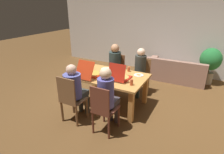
{
  "coord_description": "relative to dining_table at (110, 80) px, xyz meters",
  "views": [
    {
      "loc": [
        1.85,
        -3.37,
        2.25
      ],
      "look_at": [
        0.0,
        0.1,
        0.65
      ],
      "focal_mm": 29.34,
      "sensor_mm": 36.0,
      "label": 1
    }
  ],
  "objects": [
    {
      "name": "chair_2",
      "position": [
        -0.34,
        -0.98,
        -0.1
      ],
      "size": [
        0.43,
        0.41,
        0.99
      ],
      "color": "brown",
      "rests_on": "ground"
    },
    {
      "name": "potted_plant",
      "position": [
        1.98,
        2.44,
        0.06
      ],
      "size": [
        0.59,
        0.59,
        1.07
      ],
      "color": "gray",
      "rests_on": "ground"
    },
    {
      "name": "plate_1",
      "position": [
        0.01,
        0.29,
        0.13
      ],
      "size": [
        0.21,
        0.21,
        0.03
      ],
      "color": "white",
      "rests_on": "dining_table"
    },
    {
      "name": "chair_3",
      "position": [
        0.4,
        -0.98,
        -0.09
      ],
      "size": [
        0.39,
        0.45,
        0.96
      ],
      "color": "brown",
      "rests_on": "ground"
    },
    {
      "name": "person_3",
      "position": [
        0.4,
        -0.83,
        0.11
      ],
      "size": [
        0.29,
        0.5,
        1.25
      ],
      "color": "#3C3439",
      "rests_on": "ground"
    },
    {
      "name": "chair_0",
      "position": [
        0.4,
        0.98,
        -0.09
      ],
      "size": [
        0.45,
        0.38,
        0.91
      ],
      "color": "#976237",
      "rests_on": "ground"
    },
    {
      "name": "ground_plane",
      "position": [
        0.0,
        0.0,
        -0.61
      ],
      "size": [
        20.0,
        20.0,
        0.0
      ],
      "primitive_type": "plane",
      "color": "brown"
    },
    {
      "name": "pizza_box_1",
      "position": [
        0.3,
        -0.07,
        0.17
      ],
      "size": [
        0.37,
        0.46,
        0.39
      ],
      "color": "#B52113",
      "rests_on": "dining_table"
    },
    {
      "name": "pizza_box_0",
      "position": [
        -0.37,
        -0.18,
        0.17
      ],
      "size": [
        0.41,
        0.62,
        0.39
      ],
      "color": "#B12B0F",
      "rests_on": "dining_table"
    },
    {
      "name": "person_1",
      "position": [
        -0.34,
        0.85,
        0.12
      ],
      "size": [
        0.33,
        0.52,
        1.24
      ],
      "color": "#433645",
      "rests_on": "ground"
    },
    {
      "name": "drinking_glass_1",
      "position": [
        0.27,
        0.44,
        0.17
      ],
      "size": [
        0.06,
        0.06,
        0.11
      ],
      "primitive_type": "cylinder",
      "color": "#B8532D",
      "rests_on": "dining_table"
    },
    {
      "name": "couch",
      "position": [
        1.09,
        2.27,
        -0.35
      ],
      "size": [
        1.75,
        0.86,
        0.7
      ],
      "color": "#926C5B",
      "rests_on": "ground"
    },
    {
      "name": "drinking_glass_0",
      "position": [
        0.63,
        -0.26,
        0.18
      ],
      "size": [
        0.06,
        0.06,
        0.12
      ],
      "primitive_type": "cylinder",
      "color": "#BB4D2C",
      "rests_on": "dining_table"
    },
    {
      "name": "plate_0",
      "position": [
        -0.28,
        0.32,
        0.12
      ],
      "size": [
        0.26,
        0.26,
        0.01
      ],
      "color": "white",
      "rests_on": "dining_table"
    },
    {
      "name": "chair_1",
      "position": [
        -0.34,
        0.99,
        -0.09
      ],
      "size": [
        0.44,
        0.4,
        0.92
      ],
      "color": "brown",
      "rests_on": "ground"
    },
    {
      "name": "drinking_glass_3",
      "position": [
        -0.02,
        -0.18,
        0.19
      ],
      "size": [
        0.08,
        0.08,
        0.14
      ],
      "primitive_type": "cylinder",
      "color": "#B04926",
      "rests_on": "dining_table"
    },
    {
      "name": "person_2",
      "position": [
        -0.34,
        -0.83,
        0.09
      ],
      "size": [
        0.34,
        0.53,
        1.19
      ],
      "color": "#363A36",
      "rests_on": "ground"
    },
    {
      "name": "drinking_glass_2",
      "position": [
        -0.71,
        0.22,
        0.18
      ],
      "size": [
        0.07,
        0.07,
        0.13
      ],
      "primitive_type": "cylinder",
      "color": "silver",
      "rests_on": "dining_table"
    },
    {
      "name": "plate_2",
      "position": [
        0.57,
        0.31,
        0.13
      ],
      "size": [
        0.22,
        0.22,
        0.03
      ],
      "color": "white",
      "rests_on": "dining_table"
    },
    {
      "name": "person_0",
      "position": [
        0.4,
        0.83,
        0.09
      ],
      "size": [
        0.29,
        0.5,
        1.21
      ],
      "color": "#2B403F",
      "rests_on": "ground"
    },
    {
      "name": "back_wall",
      "position": [
        0.0,
        2.91,
        0.7
      ],
      "size": [
        7.06,
        0.12,
        2.63
      ],
      "primitive_type": "cube",
      "color": "beige",
      "rests_on": "ground"
    },
    {
      "name": "dining_table",
      "position": [
        0.0,
        0.0,
        0.0
      ],
      "size": [
        1.62,
        1.07,
        0.73
      ],
      "color": "#BF833F",
      "rests_on": "ground"
    }
  ]
}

